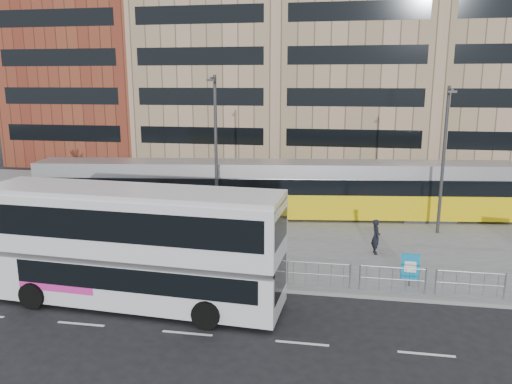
% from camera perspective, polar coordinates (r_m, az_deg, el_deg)
% --- Properties ---
extents(ground, '(120.00, 120.00, 0.00)m').
position_cam_1_polar(ground, '(21.29, 0.70, -11.23)').
color(ground, black).
rests_on(ground, ground).
extents(plaza, '(64.00, 24.00, 0.15)m').
position_cam_1_polar(plaza, '(32.52, 4.06, -2.65)').
color(plaza, slate).
rests_on(plaza, ground).
extents(kerb, '(64.00, 0.25, 0.17)m').
position_cam_1_polar(kerb, '(21.31, 0.73, -10.99)').
color(kerb, gray).
rests_on(kerb, ground).
extents(building_row, '(70.40, 18.40, 31.20)m').
position_cam_1_polar(building_row, '(53.71, 8.53, 17.04)').
color(building_row, brown).
rests_on(building_row, ground).
extents(pedestrian_barrier, '(32.07, 0.07, 1.10)m').
position_cam_1_polar(pedestrian_barrier, '(21.18, 6.34, -8.57)').
color(pedestrian_barrier, '#92959A').
rests_on(pedestrian_barrier, plaza).
extents(road_markings, '(62.00, 0.12, 0.01)m').
position_cam_1_polar(road_markings, '(17.61, 1.90, -16.61)').
color(road_markings, white).
rests_on(road_markings, ground).
extents(double_decker_bus, '(11.70, 3.49, 4.62)m').
position_cam_1_polar(double_decker_bus, '(19.87, -13.83, -5.67)').
color(double_decker_bus, silver).
rests_on(double_decker_bus, ground).
extents(tram, '(29.90, 6.58, 3.51)m').
position_cam_1_polar(tram, '(31.56, 1.99, 0.33)').
color(tram, '#DABB0B').
rests_on(tram, plaza).
extents(ad_panel, '(0.76, 0.10, 1.42)m').
position_cam_1_polar(ad_panel, '(22.06, 17.21, -8.21)').
color(ad_panel, '#2D2D30').
rests_on(ad_panel, plaza).
extents(pedestrian, '(0.51, 0.70, 1.77)m').
position_cam_1_polar(pedestrian, '(25.58, 13.55, -4.98)').
color(pedestrian, black).
rests_on(pedestrian, plaza).
extents(traffic_light_west, '(0.22, 0.24, 3.10)m').
position_cam_1_polar(traffic_light_west, '(23.25, -16.45, -4.11)').
color(traffic_light_west, '#2D2D30').
rests_on(traffic_light_west, plaza).
extents(lamp_post_west, '(0.45, 1.04, 8.79)m').
position_cam_1_polar(lamp_post_west, '(28.79, -4.63, 5.20)').
color(lamp_post_west, '#2D2D30').
rests_on(lamp_post_west, plaza).
extents(lamp_post_east, '(0.45, 1.04, 8.21)m').
position_cam_1_polar(lamp_post_east, '(29.36, 20.68, 3.99)').
color(lamp_post_east, '#2D2D30').
rests_on(lamp_post_east, plaza).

